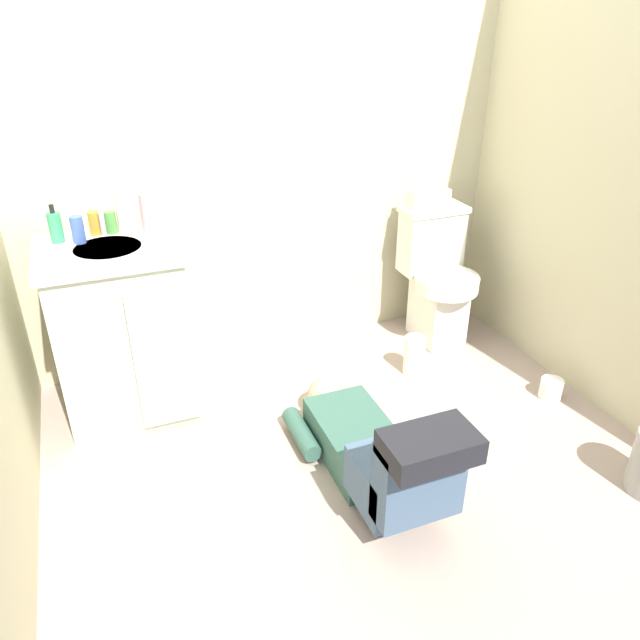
# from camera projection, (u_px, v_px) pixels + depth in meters

# --- Properties ---
(ground_plane) EXTENTS (3.00, 2.98, 0.04)m
(ground_plane) POSITION_uv_depth(u_px,v_px,m) (345.00, 450.00, 2.68)
(ground_plane) COLOR #A48F81
(wall_back) EXTENTS (2.66, 0.08, 2.40)m
(wall_back) POSITION_uv_depth(u_px,v_px,m) (265.00, 125.00, 2.96)
(wall_back) COLOR beige
(wall_back) RESTS_ON ground_plane
(wall_right) EXTENTS (0.08, 1.98, 2.40)m
(wall_right) POSITION_uv_depth(u_px,v_px,m) (634.00, 147.00, 2.53)
(wall_right) COLOR beige
(wall_right) RESTS_ON ground_plane
(toilet) EXTENTS (0.36, 0.46, 0.75)m
(toilet) POSITION_uv_depth(u_px,v_px,m) (437.00, 278.00, 3.38)
(toilet) COLOR silver
(toilet) RESTS_ON ground_plane
(vanity_cabinet) EXTENTS (0.60, 0.53, 0.82)m
(vanity_cabinet) POSITION_uv_depth(u_px,v_px,m) (123.00, 329.00, 2.76)
(vanity_cabinet) COLOR silver
(vanity_cabinet) RESTS_ON ground_plane
(faucet) EXTENTS (0.02, 0.02, 0.10)m
(faucet) POSITION_uv_depth(u_px,v_px,m) (103.00, 224.00, 2.66)
(faucet) COLOR silver
(faucet) RESTS_ON vanity_cabinet
(person_plumber) EXTENTS (0.39, 1.06, 0.52)m
(person_plumber) POSITION_uv_depth(u_px,v_px,m) (375.00, 450.00, 2.38)
(person_plumber) COLOR #33594C
(person_plumber) RESTS_ON ground_plane
(tissue_box) EXTENTS (0.22, 0.11, 0.10)m
(tissue_box) POSITION_uv_depth(u_px,v_px,m) (428.00, 199.00, 3.24)
(tissue_box) COLOR silver
(tissue_box) RESTS_ON toilet
(soap_dispenser) EXTENTS (0.06, 0.06, 0.17)m
(soap_dispenser) POSITION_uv_depth(u_px,v_px,m) (56.00, 227.00, 2.58)
(soap_dispenser) COLOR #359E62
(soap_dispenser) RESTS_ON vanity_cabinet
(bottle_blue) EXTENTS (0.05, 0.05, 0.12)m
(bottle_blue) POSITION_uv_depth(u_px,v_px,m) (78.00, 230.00, 2.57)
(bottle_blue) COLOR #3F60B3
(bottle_blue) RESTS_ON vanity_cabinet
(bottle_amber) EXTENTS (0.05, 0.05, 0.11)m
(bottle_amber) POSITION_uv_depth(u_px,v_px,m) (94.00, 223.00, 2.66)
(bottle_amber) COLOR #C08A2A
(bottle_amber) RESTS_ON vanity_cabinet
(bottle_green) EXTENTS (0.05, 0.05, 0.10)m
(bottle_green) POSITION_uv_depth(u_px,v_px,m) (111.00, 222.00, 2.68)
(bottle_green) COLOR #52A245
(bottle_green) RESTS_ON vanity_cabinet
(bottle_white) EXTENTS (0.06, 0.06, 0.16)m
(bottle_white) POSITION_uv_depth(u_px,v_px,m) (123.00, 215.00, 2.68)
(bottle_white) COLOR white
(bottle_white) RESTS_ON vanity_cabinet
(bottle_pink) EXTENTS (0.04, 0.04, 0.18)m
(bottle_pink) POSITION_uv_depth(u_px,v_px,m) (145.00, 214.00, 2.66)
(bottle_pink) COLOR pink
(bottle_pink) RESTS_ON vanity_cabinet
(paper_towel_roll) EXTENTS (0.11, 0.11, 0.21)m
(paper_towel_roll) POSITION_uv_depth(u_px,v_px,m) (414.00, 356.00, 3.15)
(paper_towel_roll) COLOR white
(paper_towel_roll) RESTS_ON ground_plane
(toilet_paper_roll) EXTENTS (0.11, 0.11, 0.10)m
(toilet_paper_roll) POSITION_uv_depth(u_px,v_px,m) (551.00, 389.00, 2.98)
(toilet_paper_roll) COLOR white
(toilet_paper_roll) RESTS_ON ground_plane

